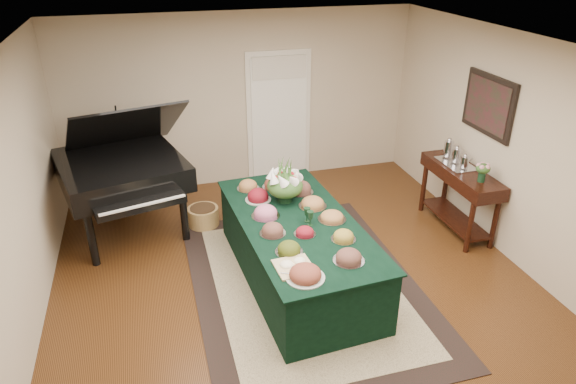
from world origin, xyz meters
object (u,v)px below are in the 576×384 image
object	(u,v)px
buffet_table	(297,250)
floral_centerpiece	(285,181)
grand_piano	(122,169)
mahogany_sideboard	(460,183)

from	to	relation	value
buffet_table	floral_centerpiece	size ratio (longest dim) A/B	6.05
buffet_table	floral_centerpiece	xyz separation A→B (m)	(-0.01, 0.50, 0.65)
grand_piano	mahogany_sideboard	distance (m)	4.49
buffet_table	mahogany_sideboard	distance (m)	2.52
grand_piano	mahogany_sideboard	xyz separation A→B (m)	(4.34, -1.16, -0.23)
buffet_table	mahogany_sideboard	bearing A→B (deg)	12.19
grand_piano	buffet_table	bearing A→B (deg)	-41.71
mahogany_sideboard	floral_centerpiece	bearing A→B (deg)	-179.34
floral_centerpiece	grand_piano	bearing A→B (deg)	147.82
floral_centerpiece	grand_piano	size ratio (longest dim) A/B	0.22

